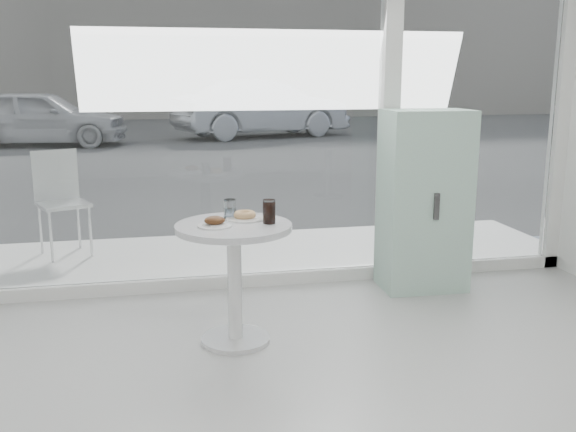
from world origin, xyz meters
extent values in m
cube|color=white|center=(0.00, 3.00, 0.05)|extent=(5.00, 0.12, 0.10)
cube|color=white|center=(2.44, 3.00, 1.50)|extent=(0.12, 0.12, 3.00)
cube|color=white|center=(0.90, 3.00, 1.50)|extent=(0.14, 0.14, 3.00)
cube|color=white|center=(-0.77, 3.00, 1.40)|extent=(3.21, 0.02, 2.60)
cube|color=white|center=(1.67, 3.00, 1.40)|extent=(1.41, 0.02, 2.60)
cylinder|color=silver|center=(-0.50, 1.90, 0.01)|extent=(0.44, 0.44, 0.03)
cylinder|color=silver|center=(-0.50, 1.90, 0.37)|extent=(0.09, 0.09, 0.70)
cylinder|color=white|center=(-0.50, 1.90, 0.75)|extent=(0.72, 0.72, 0.04)
cube|color=white|center=(0.00, 3.80, 0.03)|extent=(5.60, 1.60, 0.05)
cube|color=#353535|center=(0.00, 16.00, 0.00)|extent=(40.00, 24.00, 0.00)
cube|color=gray|center=(0.00, 25.00, 4.00)|extent=(40.00, 2.00, 8.00)
cube|color=#A4D1BC|center=(1.09, 2.68, 0.70)|extent=(0.66, 0.45, 1.41)
cube|color=#333333|center=(1.09, 2.45, 0.70)|extent=(0.04, 0.02, 0.20)
cylinder|color=silver|center=(-1.88, 3.84, 0.28)|extent=(0.02, 0.02, 0.46)
cylinder|color=silver|center=(-1.56, 3.98, 0.28)|extent=(0.02, 0.02, 0.46)
cylinder|color=silver|center=(-2.01, 4.16, 0.28)|extent=(0.02, 0.02, 0.46)
cylinder|color=silver|center=(-1.69, 4.30, 0.28)|extent=(0.02, 0.02, 0.46)
cube|color=silver|center=(-1.78, 4.07, 0.52)|extent=(0.54, 0.54, 0.03)
cube|color=silver|center=(-1.86, 4.25, 0.77)|extent=(0.39, 0.18, 0.46)
imported|color=silver|center=(-3.59, 14.59, 0.68)|extent=(4.18, 2.15, 1.36)
imported|color=#A2A5A9|center=(2.00, 15.75, 0.78)|extent=(5.03, 2.94, 1.57)
cylinder|color=white|center=(-0.62, 1.85, 0.78)|extent=(0.21, 0.21, 0.01)
cube|color=white|center=(-0.60, 1.84, 0.79)|extent=(0.10, 0.10, 0.00)
ellipsoid|color=#371A0F|center=(-0.62, 1.85, 0.81)|extent=(0.12, 0.10, 0.05)
ellipsoid|color=#371A0F|center=(-0.59, 1.87, 0.81)|extent=(0.06, 0.06, 0.03)
cylinder|color=white|center=(-0.42, 2.01, 0.78)|extent=(0.24, 0.24, 0.01)
torus|color=tan|center=(-0.42, 2.01, 0.80)|extent=(0.14, 0.14, 0.05)
cylinder|color=white|center=(-0.50, 2.07, 0.83)|extent=(0.07, 0.07, 0.11)
cylinder|color=white|center=(-0.50, 2.07, 0.80)|extent=(0.06, 0.06, 0.06)
cylinder|color=white|center=(-0.50, 2.08, 0.83)|extent=(0.07, 0.07, 0.12)
cylinder|color=white|center=(-0.50, 2.08, 0.81)|extent=(0.06, 0.06, 0.07)
cylinder|color=white|center=(-0.28, 1.87, 0.84)|extent=(0.08, 0.08, 0.15)
cylinder|color=black|center=(-0.28, 1.87, 0.84)|extent=(0.07, 0.07, 0.13)
camera|label=1|loc=(-0.96, -1.92, 1.66)|focal=40.00mm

